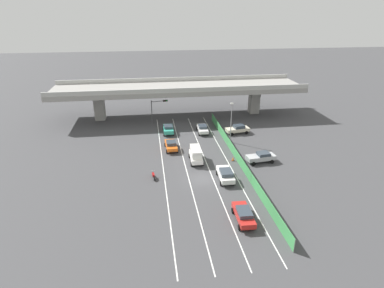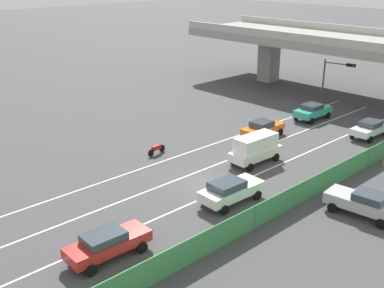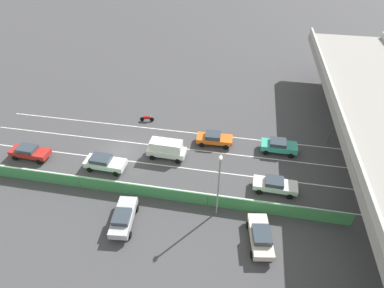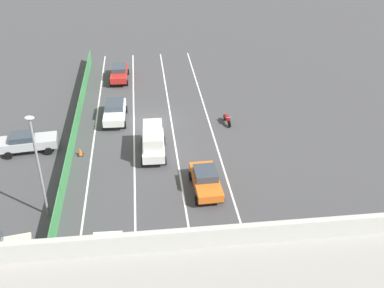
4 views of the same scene
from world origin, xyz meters
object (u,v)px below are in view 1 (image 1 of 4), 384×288
car_sedan_red (244,214)px  car_taxi_orange (171,145)px  car_sedan_white (203,128)px  traffic_light (158,107)px  car_van_white (196,154)px  motorcycle (153,175)px  car_hatchback_white (226,174)px  street_lamp (231,119)px  parked_wagon_silver (261,157)px  traffic_cone (233,159)px  parked_sedan_cream (238,129)px  car_taxi_teal (168,129)px

car_sedan_red → car_taxi_orange: bearing=107.1°
car_sedan_white → traffic_light: size_ratio=0.94×
car_van_white → motorcycle: 8.24m
car_hatchback_white → street_lamp: 14.36m
car_sedan_white → street_lamp: street_lamp is taller
parked_wagon_silver → traffic_cone: 4.41m
car_hatchback_white → traffic_cone: bearing=65.7°
parked_wagon_silver → parked_sedan_cream: bearing=91.0°
car_van_white → street_lamp: (7.33, 6.86, 3.18)m
motorcycle → parked_sedan_cream: bearing=43.0°
car_van_white → traffic_light: (-5.07, 19.62, 2.25)m
parked_wagon_silver → traffic_light: (-15.20, 21.26, 2.64)m
car_van_white → traffic_cone: size_ratio=6.55×
parked_wagon_silver → car_taxi_teal: bearing=132.5°
car_taxi_orange → parked_wagon_silver: size_ratio=0.95×
car_sedan_red → car_van_white: car_van_white is taller
car_hatchback_white → car_taxi_teal: car_hatchback_white is taller
car_hatchback_white → car_taxi_teal: bearing=108.7°
car_van_white → motorcycle: bearing=-146.5°
motorcycle → car_sedan_red: bearing=-49.2°
car_taxi_teal → car_hatchback_white: bearing=-71.3°
street_lamp → car_hatchback_white: bearing=-107.1°
car_sedan_white → car_taxi_teal: size_ratio=1.07×
car_sedan_white → car_taxi_teal: car_taxi_teal is taller
car_taxi_orange → street_lamp: size_ratio=0.60×
car_sedan_white → parked_wagon_silver: (6.90, -14.14, 0.05)m
car_taxi_orange → parked_wagon_silver: 15.28m
car_hatchback_white → car_taxi_teal: size_ratio=1.08×
car_van_white → parked_wagon_silver: car_van_white is taller
car_taxi_teal → parked_sedan_cream: parked_sedan_cream is taller
motorcycle → parked_sedan_cream: 22.89m
car_sedan_red → car_sedan_white: (0.19, 28.45, -0.02)m
car_taxi_teal → street_lamp: (10.72, -6.25, 3.56)m
car_taxi_orange → motorcycle: bearing=-108.8°
car_van_white → car_hatchback_white: size_ratio=0.98×
traffic_light → car_van_white: bearing=-75.5°
street_lamp → traffic_cone: street_lamp is taller
car_sedan_red → car_taxi_teal: car_taxi_teal is taller
motorcycle → car_hatchback_white: bearing=-10.8°
car_hatchback_white → parked_wagon_silver: bearing=34.9°
motorcycle → parked_sedan_cream: (16.73, 15.61, 0.46)m
parked_wagon_silver → street_lamp: bearing=108.2°
car_van_white → parked_sedan_cream: car_van_white is taller
car_van_white → car_taxi_orange: bearing=123.7°
car_van_white → car_taxi_teal: bearing=104.5°
car_van_white → car_taxi_teal: (-3.39, 13.12, -0.38)m
car_taxi_teal → parked_sedan_cream: bearing=-8.7°
car_taxi_teal → car_taxi_orange: bearing=-90.8°
parked_wagon_silver → car_hatchback_white: bearing=-145.1°
street_lamp → traffic_cone: 8.61m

